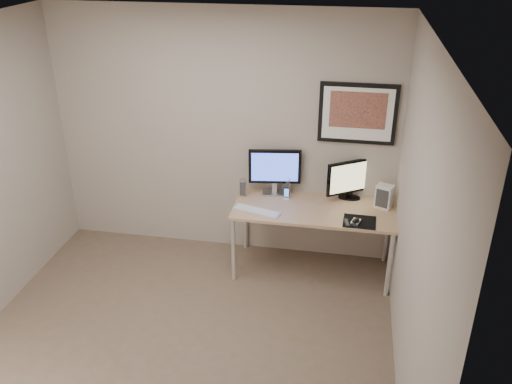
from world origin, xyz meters
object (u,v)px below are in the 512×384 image
Objects in this scene: monitor_large at (275,170)px; fan_unit at (384,196)px; speaker_left at (243,188)px; desk at (314,214)px; monitor_tv at (351,179)px; speaker_right at (287,184)px; keyboard at (257,211)px; framed_art at (358,114)px; phone_dock at (287,193)px.

monitor_large reaches higher than fan_unit.
speaker_left is 0.74× the size of fan_unit.
monitor_tv is (0.34, 0.28, 0.29)m from desk.
speaker_right reaches higher than keyboard.
monitor_tv is (-0.01, -0.05, -0.67)m from framed_art.
fan_unit is at bearing -54.80° from monitor_tv.
speaker_right is at bearing 79.35° from keyboard.
speaker_right is 0.15m from phone_dock.
speaker_left is 1.43m from fan_unit.
speaker_right is 1.00m from fan_unit.
monitor_tv reaches higher than keyboard.
framed_art reaches higher than monitor_large.
framed_art is at bearing 45.22° from keyboard.
monitor_tv is at bearing -104.08° from framed_art.
framed_art is 1.61× the size of monitor_tv.
desk is 1.07m from framed_art.
monitor_tv is (0.77, 0.02, -0.05)m from monitor_large.
speaker_right is 0.42× the size of keyboard.
speaker_right reaches higher than speaker_left.
monitor_large is 1.13m from fan_unit.
monitor_large is 2.67× the size of speaker_right.
monitor_tv is 0.38m from fan_unit.
speaker_right is at bearing -166.26° from fan_unit.
monitor_large is 1.15× the size of monitor_tv.
monitor_tv is 2.61× the size of speaker_left.
desk is 7.97× the size of speaker_right.
framed_art is 4.22× the size of speaker_left.
speaker_left is 0.89× the size of speaker_right.
framed_art is 3.73× the size of speaker_right.
speaker_right is 1.58× the size of phone_dock.
phone_dock is at bearing 152.42° from desk.
fan_unit reaches higher than phone_dock.
phone_dock is at bearing 68.57° from keyboard.
fan_unit is (1.43, -0.01, 0.03)m from speaker_left.
keyboard reaches higher than desk.
phone_dock is at bearing -42.94° from monitor_large.
phone_dock is 0.97m from fan_unit.
monitor_tv is 3.64× the size of phone_dock.
speaker_left is at bearing -170.58° from monitor_large.
framed_art is 0.67m from monitor_tv.
desk is at bearing -173.47° from monitor_tv.
framed_art is 1.40× the size of monitor_large.
keyboard is at bearing -112.96° from monitor_large.
speaker_right is 0.54m from keyboard.
speaker_left is 0.37× the size of keyboard.
framed_art is 0.86m from fan_unit.
framed_art is 1.56× the size of keyboard.
desk is at bearing -43.93° from speaker_right.
fan_unit is at bearing -30.43° from framed_art.
keyboard is (-0.89, -0.45, -0.22)m from monitor_tv.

